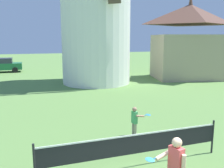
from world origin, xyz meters
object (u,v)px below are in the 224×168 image
at_px(player_far, 135,120).
at_px(chapel, 188,43).
at_px(tennis_net, 135,144).
at_px(parked_car_green, 0,65).
at_px(player_near, 175,165).

height_order(player_far, chapel, chapel).
xyz_separation_m(tennis_net, parked_car_green, (-5.70, 23.32, 0.12)).
relative_size(tennis_net, chapel, 0.73).
bearing_deg(parked_car_green, player_far, -72.65).
bearing_deg(chapel, player_far, -132.53).
distance_m(player_far, parked_car_green, 22.26).
height_order(tennis_net, parked_car_green, parked_car_green).
height_order(player_near, chapel, chapel).
xyz_separation_m(player_far, parked_car_green, (-6.64, 21.25, 0.16)).
distance_m(parked_car_green, chapel, 19.85).
bearing_deg(player_near, player_far, 79.54).
xyz_separation_m(tennis_net, player_near, (0.26, -1.65, 0.17)).
relative_size(tennis_net, parked_car_green, 1.24).
relative_size(player_near, parked_car_green, 0.34).
relative_size(parked_car_green, chapel, 0.59).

